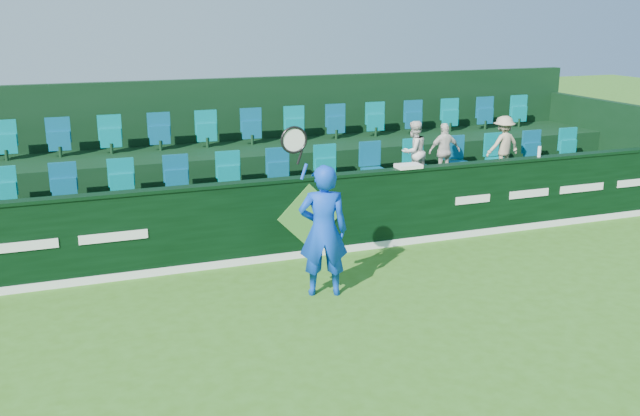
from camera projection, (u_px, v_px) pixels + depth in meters
name	position (u px, v px, depth m)	size (l,w,h in m)	color
ground	(422.00, 361.00, 8.33)	(60.00, 60.00, 0.00)	#366A19
sponsor_hoarding	(307.00, 216.00, 11.75)	(16.00, 0.25, 1.35)	black
stand_tier_front	(287.00, 215.00, 12.82)	(16.00, 2.00, 0.80)	black
stand_tier_back	(258.00, 179.00, 14.47)	(16.00, 1.80, 1.30)	black
stand_rear	(251.00, 148.00, 14.72)	(16.00, 4.10, 2.60)	black
seat_row_front	(280.00, 172.00, 12.99)	(13.50, 0.50, 0.60)	#02767C
seat_row_back	(253.00, 130.00, 14.48)	(13.50, 0.50, 0.60)	#02767C
tennis_player	(323.00, 230.00, 10.05)	(1.09, 0.63, 2.53)	#0B3DC9
spectator_left	(414.00, 152.00, 13.43)	(0.57, 0.44, 1.17)	silver
spectator_middle	(444.00, 151.00, 13.67)	(0.64, 0.27, 1.09)	silver
spectator_right	(503.00, 145.00, 14.11)	(0.75, 0.43, 1.16)	tan
towel	(408.00, 166.00, 12.19)	(0.43, 0.28, 0.06)	white
drinks_bottle	(539.00, 152.00, 13.08)	(0.06, 0.06, 0.20)	white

